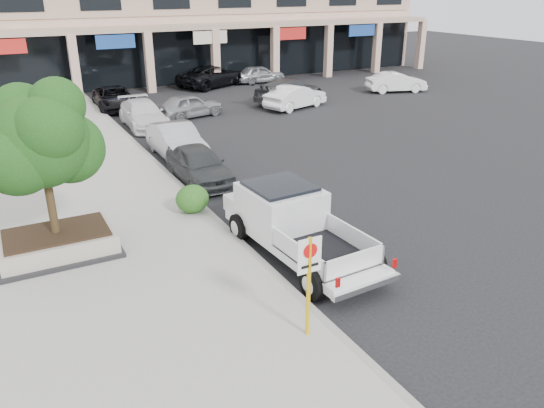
% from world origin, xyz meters
% --- Properties ---
extents(ground, '(120.00, 120.00, 0.00)m').
position_xyz_m(ground, '(0.00, 0.00, 0.00)').
color(ground, black).
rests_on(ground, ground).
extents(sidewalk, '(8.00, 52.00, 0.15)m').
position_xyz_m(sidewalk, '(-5.50, 6.00, 0.07)').
color(sidewalk, gray).
rests_on(sidewalk, ground).
extents(curb, '(0.20, 52.00, 0.15)m').
position_xyz_m(curb, '(-1.55, 6.00, 0.07)').
color(curb, gray).
rests_on(curb, ground).
extents(strip_mall, '(40.55, 12.43, 9.50)m').
position_xyz_m(strip_mall, '(8.00, 33.93, 4.75)').
color(strip_mall, tan).
rests_on(strip_mall, ground).
extents(planter, '(3.20, 2.20, 0.68)m').
position_xyz_m(planter, '(-6.35, 3.82, 0.48)').
color(planter, black).
rests_on(planter, sidewalk).
extents(planter_tree, '(2.90, 2.55, 4.00)m').
position_xyz_m(planter_tree, '(-6.21, 3.98, 3.41)').
color(planter_tree, '#322413').
rests_on(planter_tree, planter).
extents(no_parking_sign, '(0.55, 0.09, 2.30)m').
position_xyz_m(no_parking_sign, '(-2.16, -2.58, 1.63)').
color(no_parking_sign, '#DCA80B').
rests_on(no_parking_sign, sidewalk).
extents(hedge, '(1.10, 0.99, 0.93)m').
position_xyz_m(hedge, '(-2.03, 4.85, 0.62)').
color(hedge, '#194B15').
rests_on(hedge, sidewalk).
extents(pickup_truck, '(2.50, 5.98, 1.85)m').
position_xyz_m(pickup_truck, '(-0.35, 0.76, 0.92)').
color(pickup_truck, silver).
rests_on(pickup_truck, ground).
extents(curb_car_a, '(1.70, 4.18, 1.42)m').
position_xyz_m(curb_car_a, '(-0.65, 7.86, 0.71)').
color(curb_car_a, '#2E3133').
rests_on(curb_car_a, ground).
extents(curb_car_b, '(1.59, 4.53, 1.49)m').
position_xyz_m(curb_car_b, '(-0.39, 11.30, 0.74)').
color(curb_car_b, '#A3A6AB').
rests_on(curb_car_b, ground).
extents(curb_car_c, '(2.07, 4.83, 1.39)m').
position_xyz_m(curb_car_c, '(-0.20, 17.44, 0.69)').
color(curb_car_c, silver).
rests_on(curb_car_c, ground).
extents(curb_car_d, '(2.46, 4.91, 1.33)m').
position_xyz_m(curb_car_d, '(-0.53, 22.77, 0.67)').
color(curb_car_d, black).
rests_on(curb_car_d, ground).
extents(lot_car_a, '(4.22, 2.42, 1.35)m').
position_xyz_m(lot_car_a, '(2.77, 18.46, 0.68)').
color(lot_car_a, gray).
rests_on(lot_car_a, ground).
extents(lot_car_b, '(4.61, 2.82, 1.44)m').
position_xyz_m(lot_car_b, '(9.40, 17.69, 0.72)').
color(lot_car_b, silver).
rests_on(lot_car_b, ground).
extents(lot_car_c, '(5.76, 3.86, 1.55)m').
position_xyz_m(lot_car_c, '(9.89, 19.29, 0.77)').
color(lot_car_c, '#303236').
rests_on(lot_car_c, ground).
extents(lot_car_d, '(6.31, 4.78, 1.59)m').
position_xyz_m(lot_car_d, '(7.73, 27.19, 0.80)').
color(lot_car_d, black).
rests_on(lot_car_d, ground).
extents(lot_car_e, '(3.96, 1.62, 1.35)m').
position_xyz_m(lot_car_e, '(11.65, 27.04, 0.67)').
color(lot_car_e, '#93969A').
rests_on(lot_car_e, ground).
extents(lot_car_f, '(4.45, 2.65, 1.39)m').
position_xyz_m(lot_car_f, '(18.53, 19.03, 0.69)').
color(lot_car_f, white).
rests_on(lot_car_f, ground).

